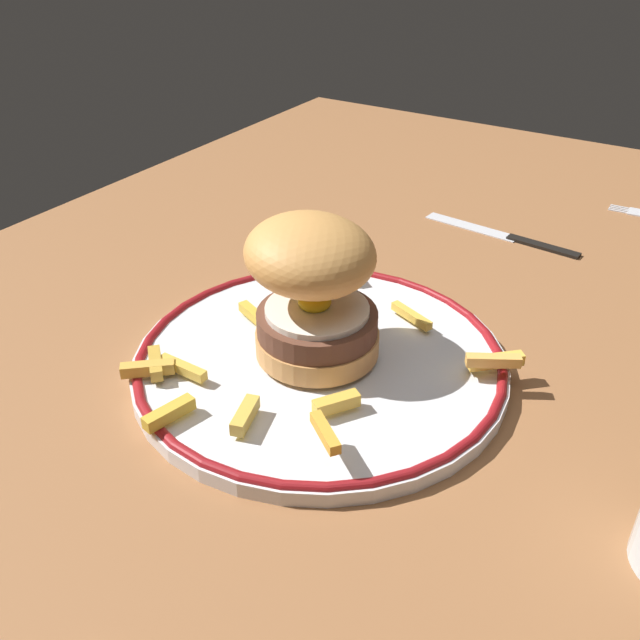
# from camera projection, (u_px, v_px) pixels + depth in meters

# --- Properties ---
(ground_plane) EXTENTS (1.35, 0.99, 0.04)m
(ground_plane) POSITION_uv_depth(u_px,v_px,m) (391.00, 383.00, 0.58)
(ground_plane) COLOR #925E37
(dinner_plate) EXTENTS (0.30, 0.30, 0.02)m
(dinner_plate) POSITION_uv_depth(u_px,v_px,m) (320.00, 359.00, 0.56)
(dinner_plate) COLOR silver
(dinner_plate) RESTS_ON ground_plane
(burger) EXTENTS (0.12, 0.12, 0.11)m
(burger) POSITION_uv_depth(u_px,v_px,m) (313.00, 286.00, 0.53)
(burger) COLOR tan
(burger) RESTS_ON dinner_plate
(fries_pile) EXTENTS (0.29, 0.26, 0.02)m
(fries_pile) POSITION_uv_depth(u_px,v_px,m) (302.00, 348.00, 0.55)
(fries_pile) COLOR gold
(fries_pile) RESTS_ON dinner_plate
(knife) EXTENTS (0.03, 0.18, 0.01)m
(knife) POSITION_uv_depth(u_px,v_px,m) (512.00, 237.00, 0.76)
(knife) COLOR black
(knife) RESTS_ON ground_plane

